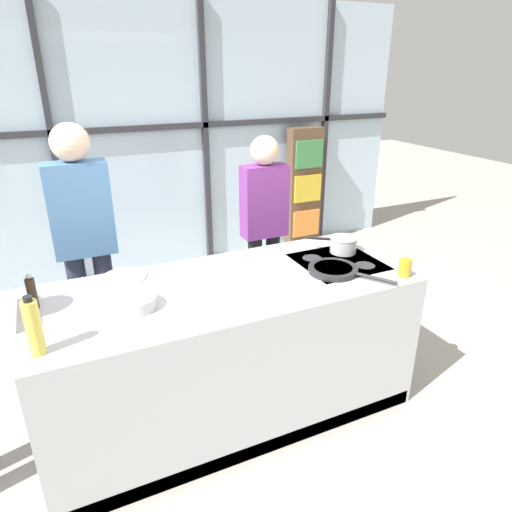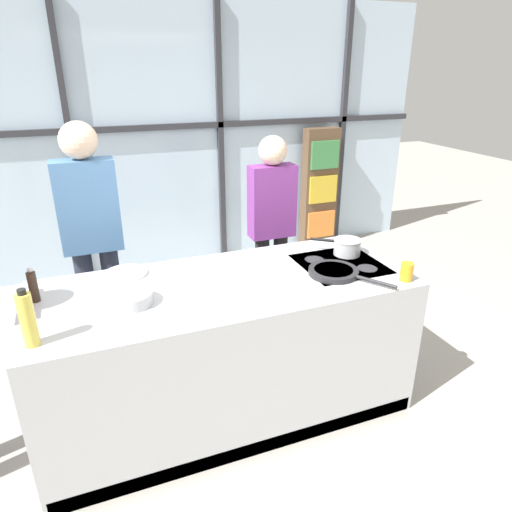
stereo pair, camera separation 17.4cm
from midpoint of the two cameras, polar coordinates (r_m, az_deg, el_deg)
name	(u,v)px [view 1 (the left image)]	position (r m, az deg, el deg)	size (l,w,h in m)	color
ground_plane	(230,407)	(3.25, -4.84, -18.36)	(18.00, 18.00, 0.00)	#ADA89E
back_window_wall	(133,142)	(5.03, -16.08, 13.57)	(6.40, 0.10, 2.80)	silver
bookshelf	(304,189)	(5.65, 5.14, 8.32)	(0.42, 0.19, 1.46)	brown
demo_island	(229,350)	(2.97, -5.10, -11.60)	(2.27, 0.92, 0.93)	#B7BABF
spectator_far_left	(84,234)	(3.43, -22.08, 2.61)	(0.41, 0.25, 1.80)	#232838
spectator_center_left	(264,220)	(3.77, -0.29, 4.51)	(0.37, 0.23, 1.64)	black
frying_pan	(334,270)	(2.89, 8.07, -1.71)	(0.39, 0.50, 0.04)	#232326
saucepan	(343,244)	(3.20, 9.30, 1.45)	(0.30, 0.25, 0.11)	silver
white_plate	(124,277)	(2.93, -17.79, -2.54)	(0.27, 0.27, 0.01)	white
mixing_bowl	(134,302)	(2.56, -16.94, -5.51)	(0.24, 0.24, 0.07)	silver
oil_bottle	(34,327)	(2.30, -28.04, -7.90)	(0.07, 0.07, 0.29)	#E0CC4C
pepper_grinder	(32,293)	(2.73, -27.88, -4.12)	(0.05, 0.05, 0.20)	#332319
juice_glass_near	(405,268)	(2.92, 16.51, -1.43)	(0.08, 0.08, 0.11)	orange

